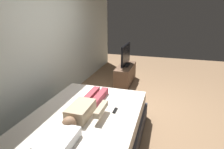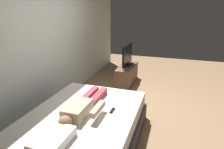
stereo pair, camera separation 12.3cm
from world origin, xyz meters
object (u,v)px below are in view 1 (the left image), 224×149
(remote, at_px, (115,110))
(bed, at_px, (86,129))
(person, at_px, (86,107))
(tv_stand, at_px, (125,74))
(tv, at_px, (126,56))
(pillow, at_px, (58,141))

(remote, bearing_deg, bed, 114.41)
(person, bearing_deg, tv_stand, 0.10)
(tv, bearing_deg, person, -179.90)
(pillow, xyz_separation_m, person, (0.75, 0.01, 0.02))
(bed, bearing_deg, tv, 0.27)
(pillow, distance_m, tv_stand, 3.43)
(tv_stand, bearing_deg, bed, -179.73)
(pillow, relative_size, person, 0.38)
(remote, bearing_deg, tv, 9.27)
(bed, xyz_separation_m, remote, (0.18, -0.40, 0.29))
(bed, distance_m, pillow, 0.80)
(tv_stand, bearing_deg, tv, -90.00)
(remote, bearing_deg, person, 110.47)
(pillow, relative_size, remote, 3.20)
(pillow, distance_m, remote, 0.99)
(bed, bearing_deg, person, 15.90)
(person, bearing_deg, remote, -69.53)
(remote, relative_size, tv, 0.17)
(pillow, height_order, person, person)
(remote, bearing_deg, tv_stand, 9.27)
(tv, bearing_deg, remote, -170.73)
(tv_stand, height_order, tv, tv)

